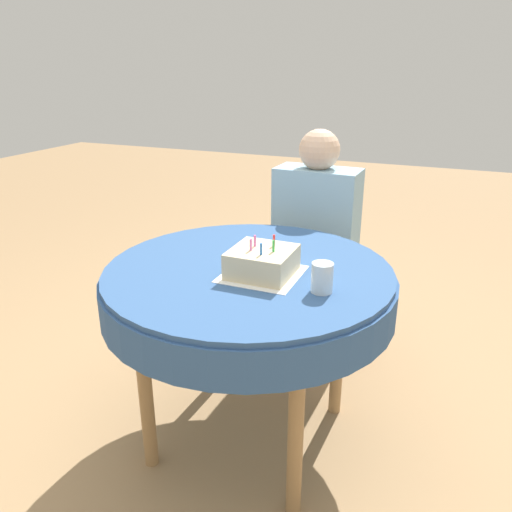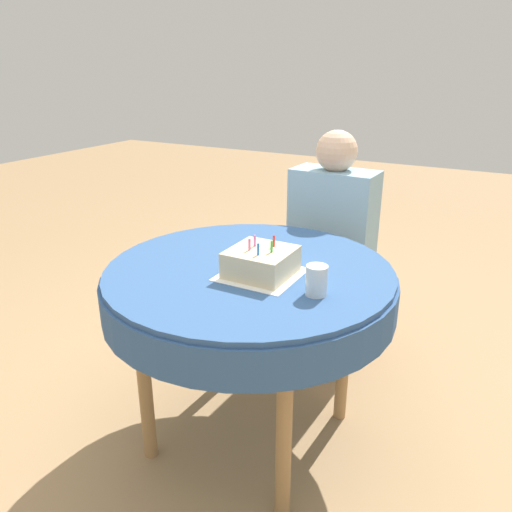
{
  "view_description": "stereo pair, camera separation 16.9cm",
  "coord_description": "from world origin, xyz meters",
  "views": [
    {
      "loc": [
        0.64,
        -1.47,
        1.39
      ],
      "look_at": [
        0.03,
        -0.01,
        0.77
      ],
      "focal_mm": 35.0,
      "sensor_mm": 36.0,
      "label": 1
    },
    {
      "loc": [
        0.79,
        -1.39,
        1.39
      ],
      "look_at": [
        0.03,
        -0.01,
        0.77
      ],
      "focal_mm": 35.0,
      "sensor_mm": 36.0,
      "label": 2
    }
  ],
  "objects": [
    {
      "name": "ground_plane",
      "position": [
        0.0,
        0.0,
        0.0
      ],
      "size": [
        12.0,
        12.0,
        0.0
      ],
      "primitive_type": "plane",
      "color": "#A37F56"
    },
    {
      "name": "dining_table",
      "position": [
        0.0,
        0.0,
        0.63
      ],
      "size": [
        1.02,
        1.02,
        0.72
      ],
      "color": "#335689",
      "rests_on": "ground_plane"
    },
    {
      "name": "chair",
      "position": [
        0.03,
        0.81,
        0.48
      ],
      "size": [
        0.37,
        0.37,
        0.88
      ],
      "rotation": [
        0.0,
        0.0,
        -0.04
      ],
      "color": "brown",
      "rests_on": "ground_plane"
    },
    {
      "name": "person",
      "position": [
        0.03,
        0.72,
        0.66
      ],
      "size": [
        0.4,
        0.3,
        1.11
      ],
      "rotation": [
        0.0,
        0.0,
        -0.04
      ],
      "color": "#DBB293",
      "rests_on": "ground_plane"
    },
    {
      "name": "napkin",
      "position": [
        0.07,
        -0.03,
        0.72
      ],
      "size": [
        0.25,
        0.25,
        0.0
      ],
      "color": "white",
      "rests_on": "dining_table"
    },
    {
      "name": "birthday_cake",
      "position": [
        0.07,
        -0.03,
        0.77
      ],
      "size": [
        0.2,
        0.2,
        0.13
      ],
      "color": "beige",
      "rests_on": "dining_table"
    },
    {
      "name": "drinking_glass",
      "position": [
        0.29,
        -0.09,
        0.77
      ],
      "size": [
        0.07,
        0.07,
        0.1
      ],
      "color": "silver",
      "rests_on": "dining_table"
    }
  ]
}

